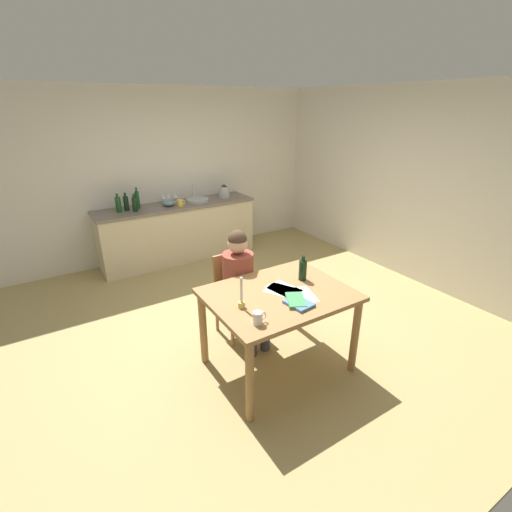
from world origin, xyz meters
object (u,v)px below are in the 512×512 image
at_px(chair_at_table, 235,290).
at_px(candlestick, 242,299).
at_px(wine_glass_by_kettle, 168,196).
at_px(dining_table, 279,304).
at_px(sink_unit, 197,200).
at_px(mixing_bowl, 169,203).
at_px(wine_glass_back_left, 163,197).
at_px(wine_bottle_on_table, 303,270).
at_px(bottle_wine_red, 135,204).
at_px(teacup_on_counter, 180,203).
at_px(person_seated, 242,280).
at_px(wine_glass_near_sink, 175,195).
at_px(bottle_oil, 118,204).
at_px(coffee_mug, 258,318).
at_px(book_cookery, 299,303).
at_px(stovetop_kettle, 224,191).
at_px(bottle_sauce, 137,200).
at_px(book_magazine, 296,300).
at_px(bottle_vinegar, 126,203).

height_order(chair_at_table, candlestick, candlestick).
xyz_separation_m(candlestick, wine_glass_by_kettle, (0.53, 3.21, 0.14)).
distance_m(dining_table, sink_unit, 3.08).
bearing_deg(mixing_bowl, wine_glass_back_left, 96.26).
height_order(sink_unit, wine_glass_by_kettle, sink_unit).
bearing_deg(wine_bottle_on_table, bottle_wine_red, 105.67).
distance_m(wine_glass_back_left, teacup_on_counter, 0.34).
height_order(chair_at_table, person_seated, person_seated).
relative_size(mixing_bowl, wine_glass_near_sink, 1.22).
distance_m(person_seated, bottle_oil, 2.55).
height_order(coffee_mug, teacup_on_counter, teacup_on_counter).
bearing_deg(person_seated, book_cookery, -85.38).
xyz_separation_m(candlestick, mixing_bowl, (0.47, 3.02, 0.08)).
relative_size(bottle_oil, stovetop_kettle, 1.21).
bearing_deg(dining_table, person_seated, 94.74).
relative_size(coffee_mug, bottle_sauce, 0.36).
height_order(chair_at_table, book_cookery, chair_at_table).
bearing_deg(coffee_mug, book_magazine, 13.59).
relative_size(coffee_mug, wine_glass_near_sink, 0.74).
bearing_deg(wine_glass_back_left, bottle_vinegar, -168.76).
bearing_deg(coffee_mug, wine_glass_back_left, 82.42).
xyz_separation_m(candlestick, wine_bottle_on_table, (0.75, 0.14, 0.03)).
relative_size(coffee_mug, wine_glass_back_left, 0.74).
bearing_deg(bottle_oil, wine_glass_back_left, 10.79).
bearing_deg(candlestick, coffee_mug, -92.84).
xyz_separation_m(person_seated, mixing_bowl, (0.11, 2.40, 0.26)).
relative_size(bottle_oil, mixing_bowl, 1.42).
relative_size(dining_table, book_cookery, 5.61).
xyz_separation_m(coffee_mug, book_cookery, (0.44, 0.06, -0.04)).
distance_m(bottle_oil, bottle_wine_red, 0.23).
xyz_separation_m(bottle_oil, wine_glass_near_sink, (0.89, 0.13, -0.00)).
height_order(stovetop_kettle, wine_glass_back_left, stovetop_kettle).
bearing_deg(chair_at_table, mixing_bowl, 87.04).
distance_m(bottle_vinegar, wine_glass_near_sink, 0.79).
xyz_separation_m(person_seated, wine_bottle_on_table, (0.39, -0.48, 0.22)).
xyz_separation_m(chair_at_table, stovetop_kettle, (1.08, 2.29, 0.50)).
bearing_deg(wine_bottle_on_table, mixing_bowl, 95.49).
bearing_deg(wine_bottle_on_table, sink_unit, 85.97).
height_order(stovetop_kettle, teacup_on_counter, stovetop_kettle).
xyz_separation_m(stovetop_kettle, wine_glass_near_sink, (-0.80, 0.15, 0.01)).
relative_size(bottle_sauce, mixing_bowl, 1.67).
distance_m(chair_at_table, book_magazine, 0.99).
bearing_deg(candlestick, person_seated, 60.21).
distance_m(person_seated, bottle_vinegar, 2.54).
bearing_deg(bottle_sauce, wine_glass_back_left, 11.29).
distance_m(book_magazine, mixing_bowl, 3.19).
bearing_deg(person_seated, wine_bottle_on_table, -51.05).
distance_m(candlestick, wine_bottle_on_table, 0.76).
bearing_deg(wine_glass_back_left, mixing_bowl, -83.74).
distance_m(coffee_mug, stovetop_kettle, 3.64).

